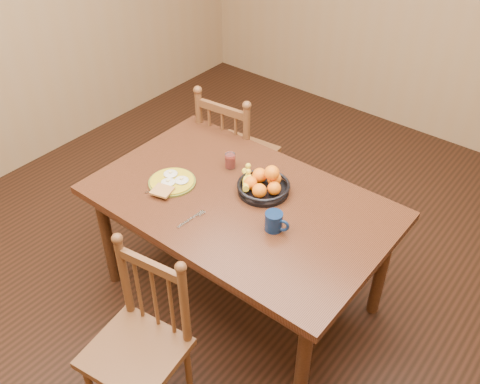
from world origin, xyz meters
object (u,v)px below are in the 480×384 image
Objects in this scene: breakfast_plate at (172,182)px; fruit_bowl at (263,184)px; chair_far at (235,154)px; chair_near at (140,344)px; dining_table at (240,211)px; coffee_mug at (274,222)px.

fruit_bowl reaches higher than breakfast_plate.
chair_far is 0.83m from breakfast_plate.
chair_far reaches higher than chair_near.
breakfast_plate is at bearing -161.36° from dining_table.
fruit_bowl is at bearing 134.25° from chair_far.
fruit_bowl is (-0.02, 0.97, 0.35)m from chair_near.
breakfast_plate is (0.16, -0.76, 0.29)m from chair_far.
breakfast_plate is at bearing -175.67° from coffee_mug.
breakfast_plate reaches higher than dining_table.
chair_near reaches higher than coffee_mug.
fruit_bowl reaches higher than dining_table.
chair_near is at bearing -88.69° from fruit_bowl.
chair_far is at bearing 102.14° from breakfast_plate.
dining_table is at bearing 124.79° from chair_far.
dining_table is at bearing -111.66° from fruit_bowl.
chair_near is 1.03m from fruit_bowl.
dining_table is at bearing 86.79° from chair_near.
coffee_mug is (0.83, -0.71, 0.32)m from chair_far.
coffee_mug reaches higher than breakfast_plate.
fruit_bowl reaches higher than coffee_mug.
fruit_bowl is at bearing 137.06° from coffee_mug.
chair_far is 1.06× the size of chair_near.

